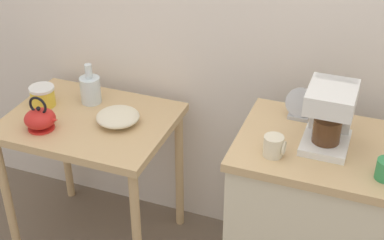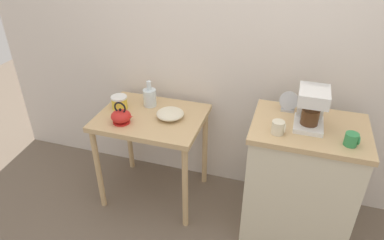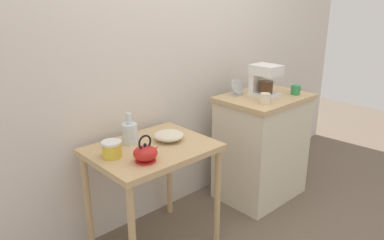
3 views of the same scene
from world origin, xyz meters
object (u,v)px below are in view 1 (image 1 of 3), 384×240
(teakettle, at_px, (40,119))
(mug_small_cream, at_px, (274,146))
(glass_carafe_vase, at_px, (90,89))
(canister_enamel, at_px, (43,96))
(coffee_maker, at_px, (330,113))
(table_clock, at_px, (300,106))
(bowl_stoneware, at_px, (118,117))

(teakettle, bearing_deg, mug_small_cream, -2.04)
(glass_carafe_vase, distance_m, canister_enamel, 0.24)
(mug_small_cream, bearing_deg, glass_carafe_vase, 161.19)
(glass_carafe_vase, xyz_separation_m, coffee_maker, (1.18, -0.18, 0.21))
(coffee_maker, distance_m, table_clock, 0.22)
(glass_carafe_vase, xyz_separation_m, mug_small_cream, (1.00, -0.34, 0.11))
(teakettle, height_order, coffee_maker, coffee_maker)
(bowl_stoneware, relative_size, canister_enamel, 1.65)
(canister_enamel, distance_m, table_clock, 1.26)
(canister_enamel, distance_m, mug_small_cream, 1.24)
(coffee_maker, xyz_separation_m, mug_small_cream, (-0.18, -0.16, -0.10))
(bowl_stoneware, height_order, mug_small_cream, mug_small_cream)
(glass_carafe_vase, distance_m, mug_small_cream, 1.07)
(teakettle, relative_size, coffee_maker, 0.68)
(coffee_maker, bearing_deg, bowl_stoneware, 177.15)
(teakettle, distance_m, table_clock, 1.18)
(bowl_stoneware, relative_size, table_clock, 1.48)
(teakettle, xyz_separation_m, coffee_maker, (1.27, 0.12, 0.23))
(canister_enamel, relative_size, coffee_maker, 0.47)
(bowl_stoneware, relative_size, teakettle, 1.15)
(canister_enamel, bearing_deg, bowl_stoneware, -3.25)
(mug_small_cream, bearing_deg, canister_enamel, 169.27)
(teakettle, bearing_deg, table_clock, 13.56)
(canister_enamel, xyz_separation_m, coffee_maker, (1.39, -0.07, 0.24))
(glass_carafe_vase, xyz_separation_m, canister_enamel, (-0.21, -0.11, -0.02))
(mug_small_cream, bearing_deg, table_clock, 83.37)
(bowl_stoneware, distance_m, coffee_maker, 1.00)
(teakettle, distance_m, canister_enamel, 0.22)
(canister_enamel, bearing_deg, table_clock, 3.81)
(coffee_maker, distance_m, mug_small_cream, 0.26)
(teakettle, height_order, table_clock, table_clock)
(bowl_stoneware, bearing_deg, coffee_maker, -2.85)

